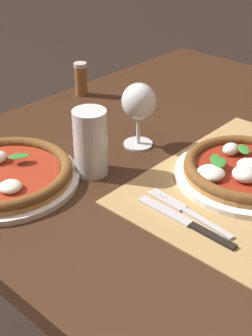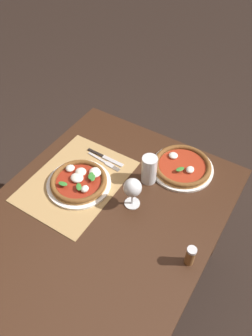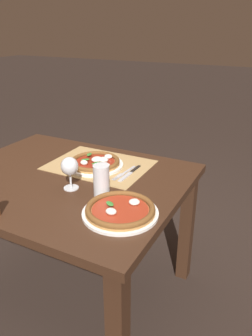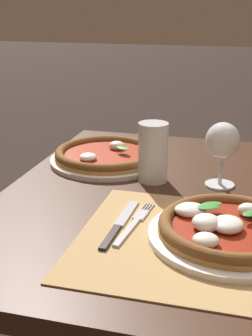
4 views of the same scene
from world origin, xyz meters
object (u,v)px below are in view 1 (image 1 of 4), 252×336
wine_glass (139,104)px  knife (185,221)px  pizza_near (246,170)px  pizza_far (5,174)px  fork (189,212)px  pepper_shaker (81,79)px  pint_glass (90,144)px

wine_glass → knife: (-0.17, -0.26, -0.10)m
pizza_near → pizza_far: (-0.35, 0.36, -0.00)m
fork → knife: (-0.03, -0.01, 0.00)m
pizza_far → fork: size_ratio=1.54×
pepper_shaker → wine_glass: bearing=-110.5°
pint_glass → fork: 0.25m
pizza_far → pint_glass: (0.15, -0.10, 0.05)m
pizza_far → knife: (0.14, -0.36, -0.01)m
pizza_far → pepper_shaker: 0.50m
pizza_near → pizza_far: size_ratio=0.98×
pizza_far → wine_glass: (0.31, -0.10, 0.09)m
pizza_near → pepper_shaker: size_ratio=3.11×
pizza_near → knife: pizza_near is taller
pizza_near → knife: size_ratio=1.40×
fork → pepper_shaker: size_ratio=2.07×
wine_glass → fork: 0.31m
pizza_near → knife: 0.21m
pizza_near → fork: size_ratio=1.50×
pint_glass → fork: size_ratio=0.72×
knife → fork: bearing=22.1°
pizza_far → fork: bearing=-64.6°
pepper_shaker → pizza_far: bearing=-151.5°
pizza_far → knife: pizza_far is taller
pint_glass → knife: pint_glass is taller
fork → knife: size_ratio=0.93×
wine_glass → fork: bearing=-119.8°
wine_glass → knife: wine_glass is taller
pepper_shaker → pizza_near: bearing=-98.5°
fork → pizza_near: bearing=-4.7°
pizza_far → pepper_shaker: pepper_shaker is taller
pizza_near → pizza_far: bearing=133.5°
pint_glass → pepper_shaker: (0.29, 0.34, -0.02)m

